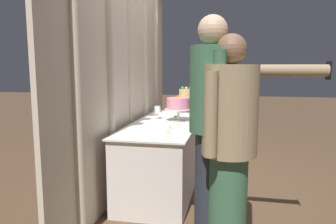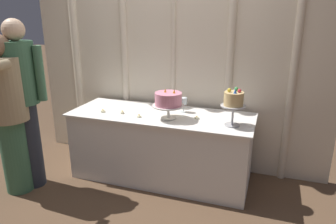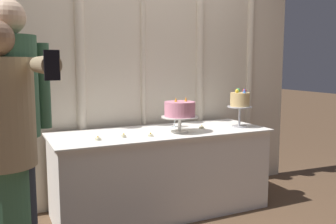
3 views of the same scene
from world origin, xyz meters
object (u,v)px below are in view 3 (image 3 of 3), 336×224
object	(u,v)px
guest_man_pink_jacket	(14,129)
guest_girl_blue_dress	(2,151)
tealight_near_right	(151,135)
tealight_near_left	(124,136)
wine_glass	(175,115)
tealight_far_left	(98,139)
cake_table	(161,172)
cake_display_nearright	(240,101)
cake_display_nearleft	(180,110)
tealight_far_right	(202,127)

from	to	relation	value
guest_man_pink_jacket	guest_girl_blue_dress	distance (m)	0.18
tealight_near_right	tealight_near_left	bearing A→B (deg)	166.44
wine_glass	tealight_far_left	world-z (taller)	wine_glass
cake_table	wine_glass	bearing A→B (deg)	35.07
tealight_near_right	wine_glass	bearing A→B (deg)	40.13
cake_display_nearright	tealight_far_left	distance (m)	1.37
cake_display_nearleft	wine_glass	xyz separation A→B (m)	(0.08, 0.26, -0.08)
wine_glass	tealight_near_right	size ratio (longest dim) A/B	3.38
tealight_near_left	tealight_near_right	size ratio (longest dim) A/B	0.85
cake_display_nearleft	tealight_near_left	world-z (taller)	cake_display_nearleft
tealight_near_right	guest_man_pink_jacket	world-z (taller)	guest_man_pink_jacket
tealight_far_right	cake_display_nearleft	bearing A→B (deg)	-162.32
cake_table	tealight_near_left	distance (m)	0.55
tealight_far_right	tealight_near_left	bearing A→B (deg)	-173.64
tealight_near_left	cake_display_nearright	bearing A→B (deg)	0.23
cake_display_nearleft	tealight_near_right	world-z (taller)	cake_display_nearleft
cake_table	cake_display_nearleft	world-z (taller)	cake_display_nearleft
tealight_far_left	wine_glass	bearing A→B (deg)	19.61
tealight_far_right	guest_man_pink_jacket	distance (m)	1.71
tealight_near_right	guest_girl_blue_dress	size ratio (longest dim) A/B	0.03
cake_display_nearleft	tealight_far_left	distance (m)	0.75
guest_man_pink_jacket	wine_glass	bearing A→B (deg)	26.90
wine_glass	guest_man_pink_jacket	distance (m)	1.59
tealight_near_right	guest_girl_blue_dress	bearing A→B (deg)	-154.16
guest_girl_blue_dress	tealight_near_left	bearing A→B (deg)	33.25
tealight_near_left	guest_man_pink_jacket	size ratio (longest dim) A/B	0.02
wine_glass	tealight_near_left	size ratio (longest dim) A/B	3.99
cake_display_nearright	guest_girl_blue_dress	xyz separation A→B (m)	(-2.03, -0.60, -0.13)
cake_table	guest_man_pink_jacket	bearing A→B (deg)	-154.59
cake_table	guest_man_pink_jacket	xyz separation A→B (m)	(-1.21, -0.58, 0.57)
tealight_far_left	tealight_far_right	world-z (taller)	same
cake_table	tealight_far_left	bearing A→B (deg)	-166.50
tealight_far_right	cake_table	bearing A→B (deg)	174.91
tealight_far_left	tealight_far_right	bearing A→B (deg)	6.28
tealight_near_right	guest_man_pink_jacket	xyz separation A→B (m)	(-1.04, -0.40, 0.20)
tealight_near_right	guest_girl_blue_dress	distance (m)	1.24
cake_table	guest_man_pink_jacket	distance (m)	1.46
wine_glass	cake_display_nearright	bearing A→B (deg)	-25.26
wine_glass	cake_table	bearing A→B (deg)	-144.93
tealight_near_right	cake_display_nearleft	bearing A→B (deg)	10.04
cake_table	guest_girl_blue_dress	world-z (taller)	guest_girl_blue_dress
guest_man_pink_jacket	tealight_near_left	bearing A→B (deg)	28.74
cake_display_nearleft	guest_man_pink_jacket	bearing A→B (deg)	-161.16
guest_girl_blue_dress	tealight_far_right	bearing A→B (deg)	21.99
tealight_far_right	guest_girl_blue_dress	distance (m)	1.81
tealight_far_left	cake_display_nearleft	bearing A→B (deg)	1.86
wine_glass	tealight_near_left	distance (m)	0.65
cake_display_nearright	tealight_far_left	world-z (taller)	cake_display_nearright
cake_display_nearleft	tealight_near_right	size ratio (longest dim) A/B	6.94
cake_display_nearleft	tealight_far_right	world-z (taller)	cake_display_nearleft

